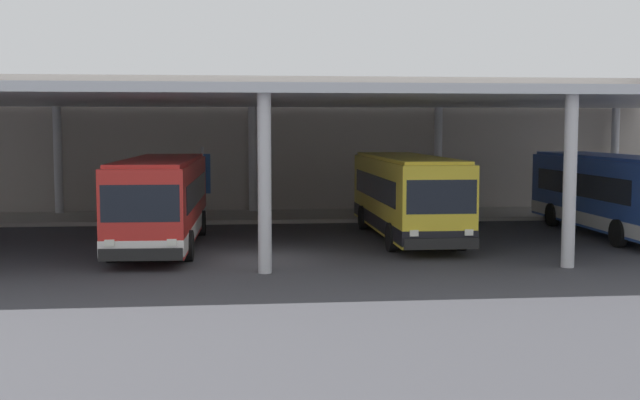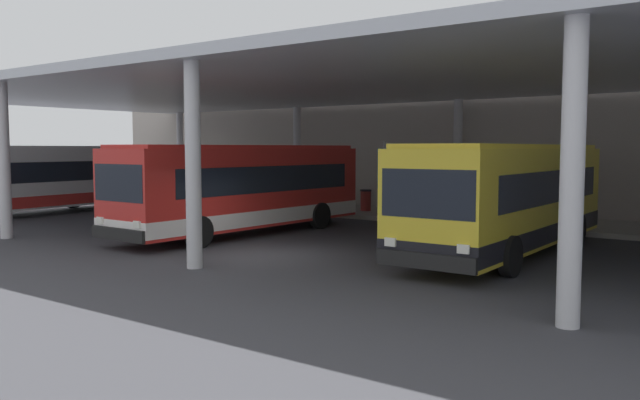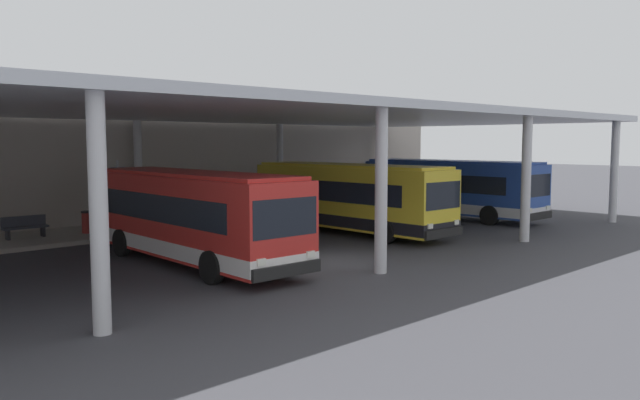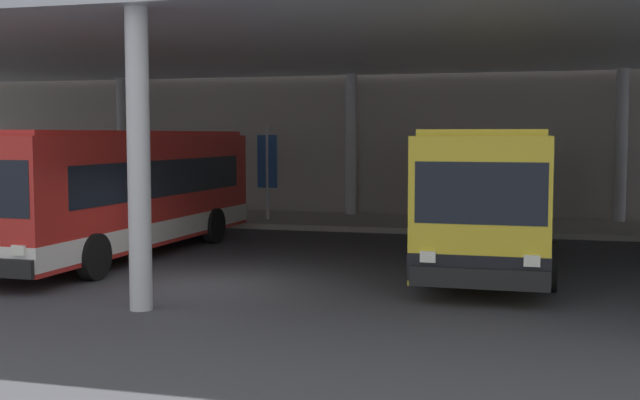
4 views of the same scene
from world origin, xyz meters
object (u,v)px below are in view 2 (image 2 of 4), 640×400
at_px(bus_middle_bay, 508,197).
at_px(banner_sign, 384,173).
at_px(bus_second_bay, 244,188).
at_px(trash_bin, 366,200).
at_px(bus_nearest_bay, 37,179).
at_px(bench_waiting, 327,197).

xyz_separation_m(bus_middle_bay, banner_sign, (-8.02, 6.59, 0.32)).
bearing_deg(bus_middle_bay, bus_second_bay, -172.28).
distance_m(trash_bin, banner_sign, 1.87).
distance_m(bus_nearest_bay, bench_waiting, 13.59).
xyz_separation_m(bench_waiting, banner_sign, (3.75, -0.88, 1.32)).
relative_size(bus_second_bay, bench_waiting, 5.88).
height_order(bus_nearest_bay, bus_second_bay, same).
height_order(bench_waiting, trash_bin, trash_bin).
height_order(bus_second_bay, bus_middle_bay, same).
distance_m(bus_middle_bay, trash_bin, 11.69).
xyz_separation_m(trash_bin, banner_sign, (1.25, -0.47, 1.30)).
distance_m(bus_second_bay, bus_middle_bay, 9.27).
relative_size(bus_nearest_bay, trash_bin, 10.91).
bearing_deg(bus_middle_bay, trash_bin, 142.70).
relative_size(bus_second_bay, banner_sign, 3.31).
distance_m(bus_nearest_bay, bus_second_bay, 12.45).
height_order(bus_second_bay, banner_sign, banner_sign).
bearing_deg(trash_bin, banner_sign, -20.61).
bearing_deg(trash_bin, bench_waiting, 170.76).
xyz_separation_m(bus_middle_bay, bench_waiting, (-11.77, 7.47, -0.99)).
bearing_deg(bus_nearest_bay, bus_middle_bay, 4.86).
relative_size(bus_middle_bay, trash_bin, 10.76).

